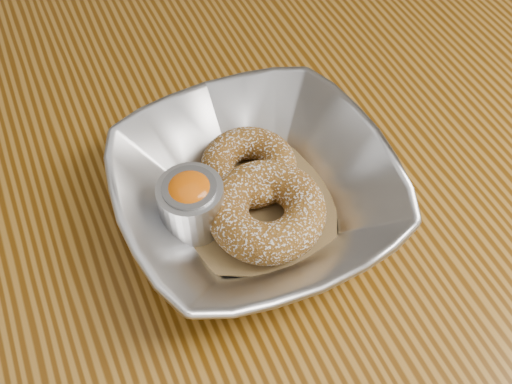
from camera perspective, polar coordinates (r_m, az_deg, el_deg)
name	(u,v)px	position (r m, az deg, el deg)	size (l,w,h in m)	color
table	(218,216)	(0.67, -3.64, -2.32)	(1.20, 0.80, 0.75)	brown
serving_bowl	(256,192)	(0.52, 0.00, -0.02)	(0.24, 0.24, 0.06)	#B8BBC0
parchment	(256,206)	(0.54, 0.00, -1.33)	(0.14, 0.14, 0.00)	brown
donut_back	(249,167)	(0.55, -0.70, 2.42)	(0.09, 0.09, 0.03)	brown
donut_front	(267,211)	(0.51, 1.01, -1.79)	(0.10, 0.10, 0.04)	brown
ramekin	(191,203)	(0.51, -6.17, -1.02)	(0.06, 0.06, 0.06)	#B8BBC0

